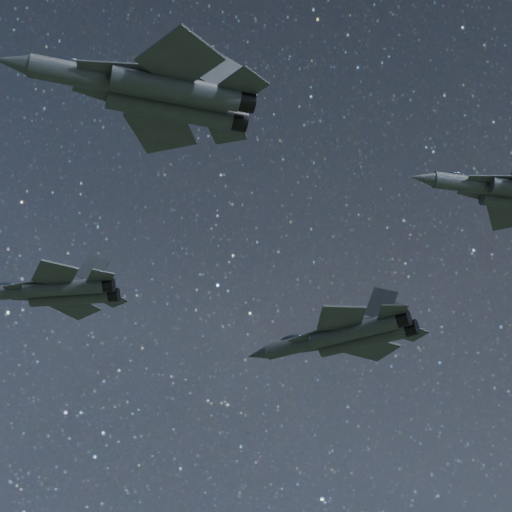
# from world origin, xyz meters

# --- Properties ---
(jet_lead) EXTENTS (15.84, 11.24, 4.03)m
(jet_lead) POSITION_xyz_m (-21.08, 3.19, 143.87)
(jet_lead) COLOR #2B3136
(jet_left) EXTENTS (19.23, 12.82, 4.88)m
(jet_left) POSITION_xyz_m (5.37, 14.61, 142.87)
(jet_left) COLOR #2B3136
(jet_right) EXTENTS (18.76, 12.30, 4.83)m
(jet_right) POSITION_xyz_m (-5.77, -19.51, 145.87)
(jet_right) COLOR #2B3136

